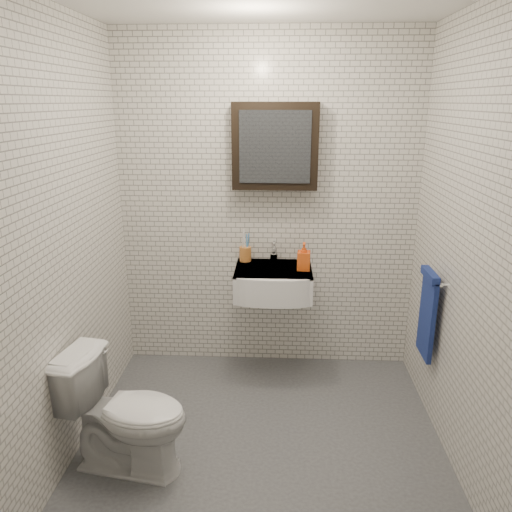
# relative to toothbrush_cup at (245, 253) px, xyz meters

# --- Properties ---
(ground) EXTENTS (2.20, 2.00, 0.01)m
(ground) POSITION_rel_toothbrush_cup_xyz_m (0.16, -0.94, -0.91)
(ground) COLOR #45474C
(ground) RESTS_ON ground
(room_shell) EXTENTS (2.22, 2.02, 2.51)m
(room_shell) POSITION_rel_toothbrush_cup_xyz_m (0.16, -0.94, 0.56)
(room_shell) COLOR silver
(room_shell) RESTS_ON ground
(washbasin) EXTENTS (0.55, 0.50, 0.20)m
(washbasin) POSITION_rel_toothbrush_cup_xyz_m (0.21, -0.21, -0.15)
(washbasin) COLOR white
(washbasin) RESTS_ON room_shell
(faucet) EXTENTS (0.06, 0.20, 0.15)m
(faucet) POSITION_rel_toothbrush_cup_xyz_m (0.21, -0.01, 0.01)
(faucet) COLOR silver
(faucet) RESTS_ON washbasin
(mirror_cabinet) EXTENTS (0.60, 0.15, 0.60)m
(mirror_cabinet) POSITION_rel_toothbrush_cup_xyz_m (0.21, -0.01, 0.79)
(mirror_cabinet) COLOR black
(mirror_cabinet) RESTS_ON room_shell
(towel_rail) EXTENTS (0.09, 0.30, 0.58)m
(towel_rail) POSITION_rel_toothbrush_cup_xyz_m (1.21, -0.59, -0.19)
(towel_rail) COLOR silver
(towel_rail) RESTS_ON room_shell
(toothbrush_cup) EXTENTS (0.11, 0.11, 0.24)m
(toothbrush_cup) POSITION_rel_toothbrush_cup_xyz_m (0.00, 0.00, 0.00)
(toothbrush_cup) COLOR #B66C2D
(toothbrush_cup) RESTS_ON washbasin
(soap_bottle) EXTENTS (0.10, 0.10, 0.20)m
(soap_bottle) POSITION_rel_toothbrush_cup_xyz_m (0.43, -0.18, 0.04)
(soap_bottle) COLOR orange
(soap_bottle) RESTS_ON washbasin
(toilet) EXTENTS (0.75, 0.51, 0.70)m
(toilet) POSITION_rel_toothbrush_cup_xyz_m (-0.58, -1.23, -0.56)
(toilet) COLOR white
(toilet) RESTS_ON ground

